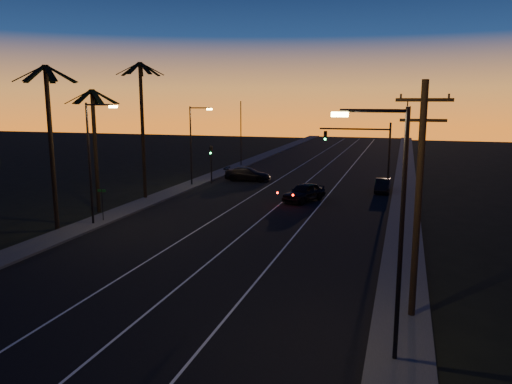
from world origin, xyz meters
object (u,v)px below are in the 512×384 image
(utility_pole, at_px, (419,196))
(right_car, at_px, (383,186))
(signal_mast, at_px, (365,144))
(cross_car, at_px, (248,174))
(lead_car, at_px, (304,192))

(utility_pole, relative_size, right_car, 2.48)
(signal_mast, height_order, cross_car, signal_mast)
(cross_car, bearing_deg, lead_car, -48.75)
(utility_pole, relative_size, signal_mast, 1.41)
(utility_pole, distance_m, right_car, 30.51)
(lead_car, height_order, cross_car, lead_car)
(utility_pole, height_order, signal_mast, utility_pole)
(signal_mast, bearing_deg, right_car, 1.37)
(utility_pole, xyz_separation_m, right_car, (-2.60, 30.04, -4.64))
(signal_mast, distance_m, cross_car, 14.24)
(signal_mast, relative_size, right_car, 1.76)
(utility_pole, height_order, lead_car, utility_pole)
(utility_pole, bearing_deg, cross_car, 118.40)
(right_car, xyz_separation_m, cross_car, (-15.21, 2.89, 0.11))
(lead_car, relative_size, right_car, 1.43)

